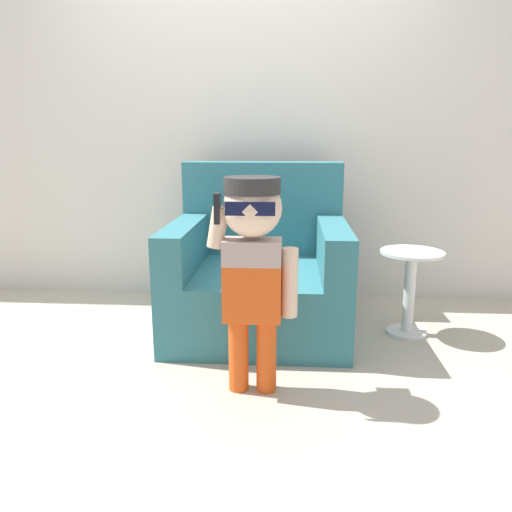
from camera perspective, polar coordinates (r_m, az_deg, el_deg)
ground_plane at (r=3.15m, az=-2.38°, el=-8.06°), size 10.00×10.00×0.00m
wall_back at (r=3.63m, az=-1.32°, el=15.77°), size 10.00×0.05×2.60m
armchair at (r=3.07m, az=0.40°, el=-1.94°), size 1.03×1.02×0.99m
person_child at (r=2.19m, az=-0.37°, el=0.40°), size 0.40×0.30×0.99m
side_table at (r=3.07m, az=17.17°, el=-3.14°), size 0.36×0.36×0.51m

